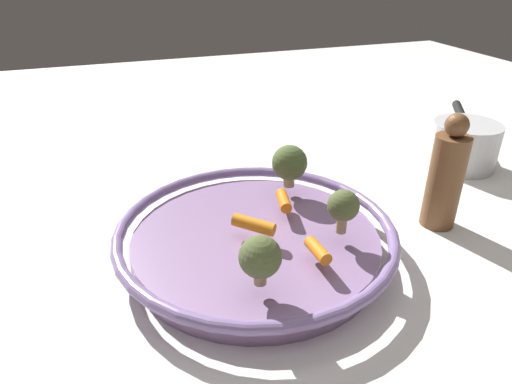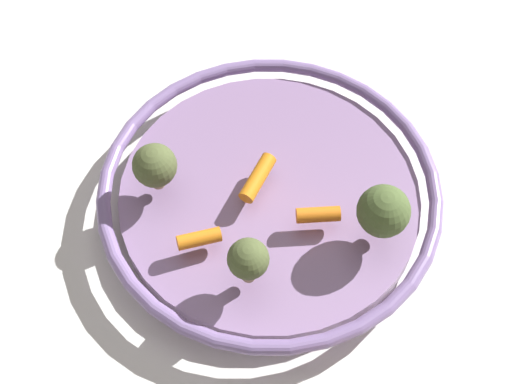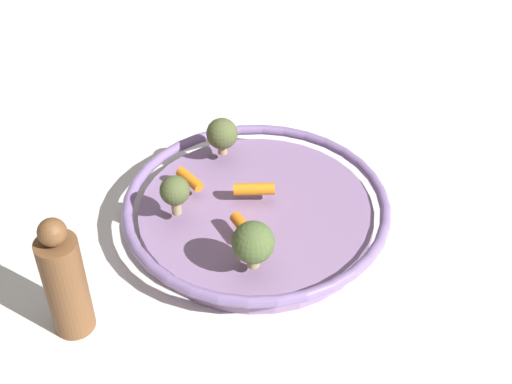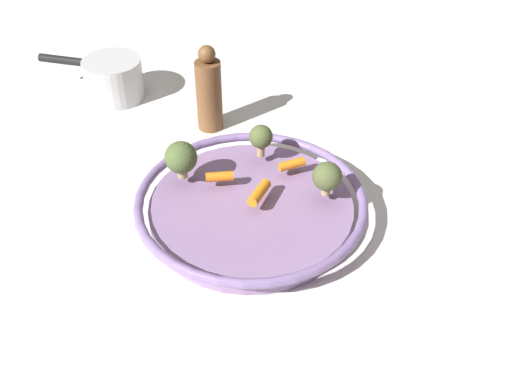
{
  "view_description": "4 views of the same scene",
  "coord_description": "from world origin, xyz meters",
  "px_view_note": "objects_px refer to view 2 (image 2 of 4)",
  "views": [
    {
      "loc": [
        -0.46,
        0.16,
        0.35
      ],
      "look_at": [
        0.02,
        -0.01,
        0.08
      ],
      "focal_mm": 32.41,
      "sensor_mm": 36.0,
      "label": 1
    },
    {
      "loc": [
        -0.12,
        -0.35,
        0.62
      ],
      "look_at": [
        -0.02,
        -0.02,
        0.07
      ],
      "focal_mm": 48.03,
      "sensor_mm": 36.0,
      "label": 2
    },
    {
      "loc": [
        0.51,
        -0.46,
        0.65
      ],
      "look_at": [
        0.0,
        -0.0,
        0.06
      ],
      "focal_mm": 49.51,
      "sensor_mm": 36.0,
      "label": 3
    },
    {
      "loc": [
        0.22,
        0.64,
        0.61
      ],
      "look_at": [
        -0.0,
        0.01,
        0.06
      ],
      "focal_mm": 41.68,
      "sensor_mm": 36.0,
      "label": 4
    }
  ],
  "objects_px": {
    "baby_carrot_right": "(318,215)",
    "broccoli_floret_edge": "(248,260)",
    "broccoli_floret_small": "(383,212)",
    "broccoli_floret_large": "(155,166)",
    "baby_carrot_back": "(258,178)",
    "baby_carrot_near_rim": "(199,239)",
    "serving_bowl": "(269,196)"
  },
  "relations": [
    {
      "from": "baby_carrot_right",
      "to": "broccoli_floret_small",
      "type": "height_order",
      "value": "broccoli_floret_small"
    },
    {
      "from": "baby_carrot_back",
      "to": "baby_carrot_near_rim",
      "type": "xyz_separation_m",
      "value": [
        -0.07,
        -0.05,
        -0.0
      ]
    },
    {
      "from": "broccoli_floret_edge",
      "to": "broccoli_floret_small",
      "type": "relative_size",
      "value": 0.91
    },
    {
      "from": "broccoli_floret_small",
      "to": "baby_carrot_right",
      "type": "bearing_deg",
      "value": 150.39
    },
    {
      "from": "serving_bowl",
      "to": "broccoli_floret_large",
      "type": "height_order",
      "value": "broccoli_floret_large"
    },
    {
      "from": "serving_bowl",
      "to": "baby_carrot_back",
      "type": "height_order",
      "value": "baby_carrot_back"
    },
    {
      "from": "baby_carrot_back",
      "to": "serving_bowl",
      "type": "bearing_deg",
      "value": -29.61
    },
    {
      "from": "baby_carrot_right",
      "to": "broccoli_floret_small",
      "type": "relative_size",
      "value": 0.69
    },
    {
      "from": "broccoli_floret_small",
      "to": "baby_carrot_back",
      "type": "bearing_deg",
      "value": 137.71
    },
    {
      "from": "broccoli_floret_edge",
      "to": "broccoli_floret_large",
      "type": "height_order",
      "value": "same"
    },
    {
      "from": "baby_carrot_right",
      "to": "broccoli_floret_edge",
      "type": "relative_size",
      "value": 0.76
    },
    {
      "from": "baby_carrot_right",
      "to": "baby_carrot_near_rim",
      "type": "bearing_deg",
      "value": 176.3
    },
    {
      "from": "baby_carrot_back",
      "to": "broccoli_floret_edge",
      "type": "distance_m",
      "value": 0.11
    },
    {
      "from": "baby_carrot_back",
      "to": "baby_carrot_near_rim",
      "type": "distance_m",
      "value": 0.09
    },
    {
      "from": "baby_carrot_back",
      "to": "baby_carrot_near_rim",
      "type": "relative_size",
      "value": 1.27
    },
    {
      "from": "serving_bowl",
      "to": "baby_carrot_back",
      "type": "relative_size",
      "value": 6.58
    },
    {
      "from": "broccoli_floret_large",
      "to": "broccoli_floret_small",
      "type": "xyz_separation_m",
      "value": [
        0.19,
        -0.11,
        0.0
      ]
    },
    {
      "from": "serving_bowl",
      "to": "broccoli_floret_large",
      "type": "relative_size",
      "value": 6.4
    },
    {
      "from": "baby_carrot_right",
      "to": "broccoli_floret_edge",
      "type": "bearing_deg",
      "value": -153.62
    },
    {
      "from": "broccoli_floret_small",
      "to": "broccoli_floret_large",
      "type": "bearing_deg",
      "value": 149.44
    },
    {
      "from": "baby_carrot_right",
      "to": "baby_carrot_back",
      "type": "bearing_deg",
      "value": 127.42
    },
    {
      "from": "baby_carrot_right",
      "to": "baby_carrot_back",
      "type": "relative_size",
      "value": 0.8
    },
    {
      "from": "baby_carrot_right",
      "to": "broccoli_floret_large",
      "type": "height_order",
      "value": "broccoli_floret_large"
    },
    {
      "from": "broccoli_floret_small",
      "to": "baby_carrot_near_rim",
      "type": "bearing_deg",
      "value": 167.7
    },
    {
      "from": "baby_carrot_back",
      "to": "broccoli_floret_large",
      "type": "distance_m",
      "value": 0.1
    },
    {
      "from": "broccoli_floret_edge",
      "to": "broccoli_floret_large",
      "type": "distance_m",
      "value": 0.14
    },
    {
      "from": "baby_carrot_back",
      "to": "broccoli_floret_edge",
      "type": "relative_size",
      "value": 0.95
    },
    {
      "from": "broccoli_floret_large",
      "to": "baby_carrot_back",
      "type": "bearing_deg",
      "value": -15.36
    },
    {
      "from": "baby_carrot_right",
      "to": "broccoli_floret_small",
      "type": "distance_m",
      "value": 0.07
    },
    {
      "from": "baby_carrot_right",
      "to": "broccoli_floret_large",
      "type": "distance_m",
      "value": 0.16
    },
    {
      "from": "broccoli_floret_large",
      "to": "broccoli_floret_small",
      "type": "distance_m",
      "value": 0.22
    },
    {
      "from": "baby_carrot_right",
      "to": "baby_carrot_near_rim",
      "type": "relative_size",
      "value": 1.01
    }
  ]
}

